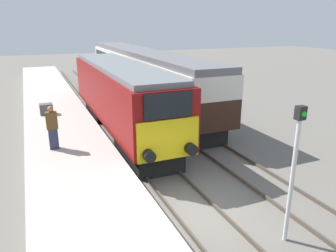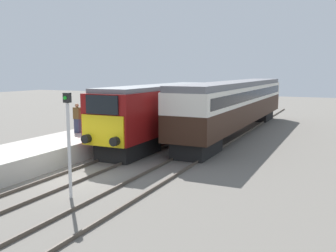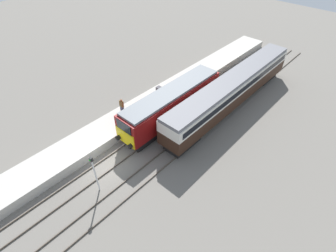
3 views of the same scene
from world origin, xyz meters
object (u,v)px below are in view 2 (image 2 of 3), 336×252
locomotive (161,111)px  passenger_carriage (238,101)px  luggage_crate (127,118)px  person_on_platform (77,118)px  signal_post (69,136)px

locomotive → passenger_carriage: bearing=61.9°
passenger_carriage → luggage_crate: 8.52m
locomotive → passenger_carriage: passenger_carriage is taller
passenger_carriage → person_on_platform: passenger_carriage is taller
passenger_carriage → person_on_platform: size_ratio=11.99×
signal_post → luggage_crate: size_ratio=5.66×
passenger_carriage → locomotive: bearing=-118.1°
locomotive → luggage_crate: size_ratio=19.32×
passenger_carriage → luggage_crate: (-7.23, -4.35, -1.15)m
signal_post → passenger_carriage: bearing=84.4°
locomotive → signal_post: 11.21m
signal_post → person_on_platform: bearing=127.0°
locomotive → signal_post: (1.70, -11.08, 0.21)m
locomotive → luggage_crate: locomotive is taller
person_on_platform → luggage_crate: person_on_platform is taller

